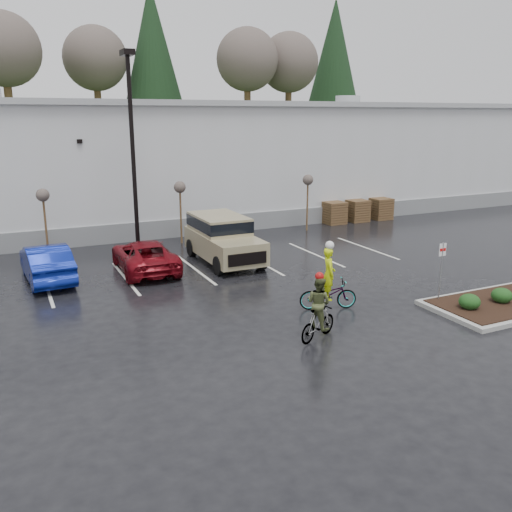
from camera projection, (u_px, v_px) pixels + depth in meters
name	position (u px, v px, depth m)	size (l,w,h in m)	color
ground	(352.00, 322.00, 17.32)	(120.00, 120.00, 0.00)	black
warehouse	(160.00, 159.00, 35.63)	(60.50, 15.50, 7.20)	silver
wooded_ridge	(99.00, 149.00, 55.92)	(80.00, 25.00, 6.00)	#29401A
lamppost	(132.00, 132.00, 24.72)	(0.50, 1.00, 9.22)	black
sapling_west	(43.00, 199.00, 24.69)	(0.60, 0.60, 3.20)	#4F301F
sapling_mid	(180.00, 191.00, 27.38)	(0.60, 0.60, 3.20)	#4F301F
sapling_east	(308.00, 183.00, 30.49)	(0.60, 0.60, 3.20)	#4F301F
pallet_stack_a	(334.00, 213.00, 32.91)	(1.20, 1.20, 1.35)	#4F301F
pallet_stack_b	(357.00, 211.00, 33.62)	(1.20, 1.20, 1.35)	#4F301F
pallet_stack_c	(381.00, 209.00, 34.36)	(1.20, 1.20, 1.35)	#4F301F
shrub_a	(470.00, 302.00, 18.00)	(0.70, 0.70, 0.52)	#153512
shrub_b	(502.00, 295.00, 18.62)	(0.70, 0.70, 0.52)	#153512
fire_lane_sign	(441.00, 265.00, 18.71)	(0.30, 0.05, 2.20)	gray
car_blue	(47.00, 263.00, 21.51)	(1.58, 4.53, 1.49)	navy
car_red	(145.00, 256.00, 22.90)	(2.20, 4.76, 1.32)	maroon
suv_tan	(224.00, 240.00, 24.17)	(2.20, 5.10, 2.06)	#998D67
cyclist_hivis	(328.00, 288.00, 18.36)	(2.08, 1.27, 2.38)	#3F3F44
cyclist_olive	(318.00, 315.00, 15.84)	(1.64, 1.07, 2.06)	#3F3F44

